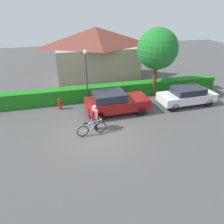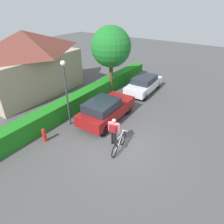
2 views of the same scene
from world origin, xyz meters
The scene contains 10 objects.
ground_plane centered at (0.00, 0.00, 0.00)m, with size 60.00×60.00×0.00m, color #4A4A4A.
hedge_row centered at (0.00, 4.63, 0.54)m, with size 21.64×0.90×1.07m, color #1C781B.
house_distant centered at (1.74, 9.52, 2.45)m, with size 7.80×4.43×4.79m.
parked_car_near centered at (1.51, 2.05, 0.79)m, with size 4.19×1.89×1.52m.
parked_car_far centered at (6.86, 2.05, 0.70)m, with size 4.10×1.76×1.31m.
bicycle centered at (-0.42, -0.14, 0.37)m, with size 1.69×0.50×0.91m.
person_rider centered at (-0.17, 0.34, 0.93)m, with size 0.41×0.63×1.55m.
street_lamp centered at (-0.07, 3.60, 2.57)m, with size 0.28×0.28×3.94m.
tree_kerbside centered at (5.28, 4.22, 3.62)m, with size 2.97×2.97×5.13m.
fire_hydrant centered at (-2.03, 3.55, 0.41)m, with size 0.20×0.20×0.81m.
Camera 2 is at (-6.99, -4.17, 6.67)m, focal length 31.47 mm.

